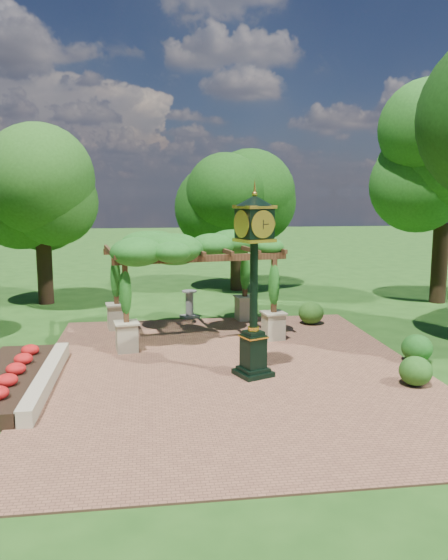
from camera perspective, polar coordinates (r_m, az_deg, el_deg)
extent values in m
plane|color=#1E4714|center=(13.57, 1.44, -10.90)|extent=(120.00, 120.00, 0.00)
cube|color=brown|center=(14.50, 0.81, -9.48)|extent=(10.00, 12.00, 0.04)
cube|color=#C6B793|center=(14.06, -18.04, -9.78)|extent=(0.35, 5.00, 0.40)
cube|color=red|center=(14.25, -21.65, -9.80)|extent=(1.50, 5.00, 0.36)
cube|color=black|center=(14.13, 3.06, -9.66)|extent=(1.06, 1.06, 0.12)
cube|color=black|center=(13.96, 3.08, -7.53)|extent=(0.66, 0.66, 0.91)
cube|color=gold|center=(13.85, 3.09, -5.92)|extent=(0.74, 0.74, 0.04)
cylinder|color=black|center=(13.57, 3.14, -0.52)|extent=(0.27, 0.27, 2.34)
cube|color=black|center=(13.40, 3.20, 5.91)|extent=(0.93, 0.93, 0.71)
cylinder|color=beige|center=(13.09, 4.08, 5.83)|extent=(0.57, 0.26, 0.61)
cone|color=black|center=(13.38, 3.22, 8.30)|extent=(1.19, 1.19, 0.25)
sphere|color=gold|center=(13.37, 3.22, 8.95)|extent=(0.14, 0.14, 0.14)
cube|color=#B7AE88|center=(16.30, -10.12, -5.92)|extent=(0.69, 0.69, 0.83)
cube|color=#4E301B|center=(16.01, -10.25, -1.37)|extent=(0.17, 0.17, 1.71)
cube|color=#B7AE88|center=(17.42, 5.18, -4.83)|extent=(0.69, 0.69, 0.83)
cube|color=#4E301B|center=(17.15, 5.24, -0.56)|extent=(0.17, 0.17, 1.71)
cube|color=#B7AE88|center=(18.97, -11.13, -3.80)|extent=(0.69, 0.69, 0.83)
cube|color=#4E301B|center=(18.72, -11.26, 0.12)|extent=(0.17, 0.17, 1.71)
cube|color=#B7AE88|center=(19.94, 2.19, -3.00)|extent=(0.69, 0.69, 0.83)
cube|color=#4E301B|center=(19.71, 2.21, 0.74)|extent=(0.17, 0.17, 1.71)
cube|color=#4E301B|center=(16.29, -2.26, 2.26)|extent=(5.31, 0.99, 0.20)
cube|color=#4E301B|center=(18.97, -4.38, 3.21)|extent=(5.31, 0.99, 0.20)
ellipsoid|color=#1E5E1A|center=(17.60, -3.41, 3.58)|extent=(5.82, 4.14, 0.92)
cube|color=gray|center=(20.48, -3.61, -3.85)|extent=(0.75, 0.75, 0.10)
cylinder|color=gray|center=(20.38, -3.62, -2.55)|extent=(0.38, 0.38, 0.94)
cylinder|color=gray|center=(20.28, -3.64, -1.19)|extent=(0.71, 0.71, 0.05)
ellipsoid|color=#245518|center=(14.10, 19.39, -8.96)|extent=(0.89, 0.89, 0.71)
ellipsoid|color=#1A5116|center=(16.02, 19.52, -6.72)|extent=(1.03, 1.03, 0.75)
ellipsoid|color=#2B591A|center=(19.57, 9.08, -3.40)|extent=(1.13, 1.13, 0.80)
cylinder|color=black|center=(24.09, -18.21, 0.88)|extent=(0.63, 0.63, 2.75)
ellipsoid|color=#235017|center=(23.87, -18.64, 9.34)|extent=(4.25, 4.25, 4.35)
cylinder|color=#302213|center=(26.13, 1.39, 1.77)|extent=(0.64, 0.64, 2.59)
ellipsoid|color=#164010|center=(25.91, 1.41, 9.12)|extent=(4.40, 4.40, 4.09)
cylinder|color=black|center=(24.82, 21.59, 1.65)|extent=(0.66, 0.66, 3.38)
ellipsoid|color=#245F1B|center=(24.68, 22.19, 11.72)|extent=(3.95, 3.95, 5.33)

